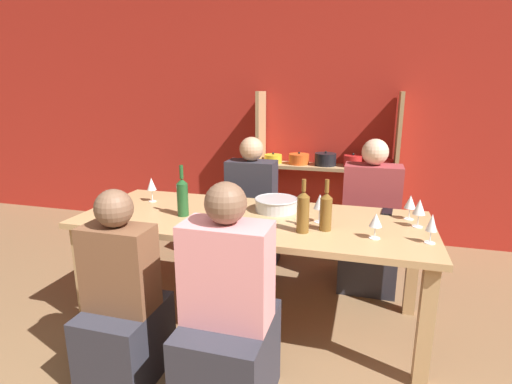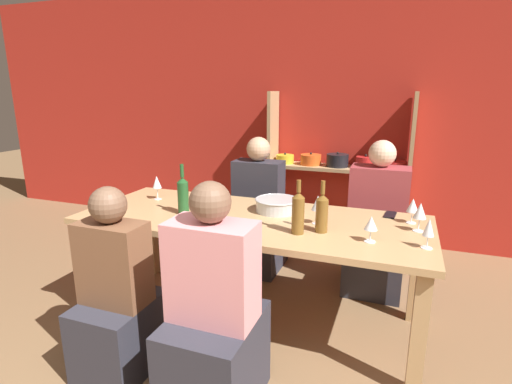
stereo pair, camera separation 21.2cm
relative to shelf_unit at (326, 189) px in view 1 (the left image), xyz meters
name	(u,v)px [view 1 (the left image)]	position (x,y,z in m)	size (l,w,h in m)	color
wall_back_red	(303,113)	(-0.30, 0.20, 0.77)	(8.80, 0.06, 2.70)	red
shelf_unit	(326,189)	(0.00, 0.00, 0.00)	(1.44, 0.30, 1.58)	tan
dining_table	(252,229)	(-0.32, -1.70, 0.10)	(2.34, 0.93, 0.76)	tan
mixing_bowl	(276,204)	(-0.20, -1.51, 0.24)	(0.31, 0.31, 0.09)	#B7BABC
wine_bottle_green	(303,211)	(0.06, -1.90, 0.32)	(0.08, 0.08, 0.33)	brown
wine_bottle_dark	(182,196)	(-0.78, -1.80, 0.32)	(0.08, 0.08, 0.35)	#1E4C23
wine_bottle_amber	(326,211)	(0.18, -1.82, 0.31)	(0.07, 0.07, 0.32)	brown
wine_glass_red_a	(376,221)	(0.48, -1.89, 0.29)	(0.07, 0.07, 0.15)	white
wine_glass_white_a	(432,224)	(0.77, -1.88, 0.30)	(0.06, 0.06, 0.17)	white
wine_glass_empty_a	(320,202)	(0.13, -1.69, 0.32)	(0.08, 0.08, 0.19)	white
wine_glass_red_b	(152,185)	(-1.17, -1.54, 0.32)	(0.07, 0.07, 0.19)	white
wine_glass_empty_b	(419,207)	(0.74, -1.61, 0.31)	(0.08, 0.08, 0.18)	white
wine_glass_red_c	(107,197)	(-1.28, -1.93, 0.32)	(0.08, 0.08, 0.18)	white
wine_glass_white_b	(410,203)	(0.70, -1.46, 0.30)	(0.08, 0.08, 0.16)	white
cell_phone	(387,212)	(0.56, -1.34, 0.19)	(0.08, 0.16, 0.01)	black
person_near_a	(123,312)	(-0.84, -2.46, -0.17)	(0.38, 0.47, 1.10)	#2D2D38
person_far_a	(252,222)	(-0.57, -0.88, -0.14)	(0.43, 0.53, 1.21)	#2D2D38
person_near_b	(228,331)	(-0.20, -2.51, -0.14)	(0.42, 0.53, 1.20)	#2D2D38
person_far_b	(369,233)	(0.46, -0.91, -0.13)	(0.45, 0.56, 1.23)	#2D2D38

